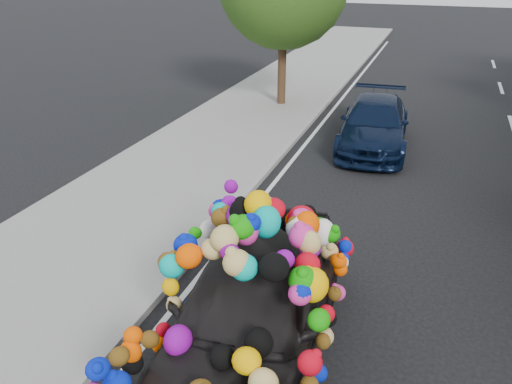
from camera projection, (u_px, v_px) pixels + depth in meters
ground at (327, 279)px, 8.20m from camera, size 100.00×100.00×0.00m
sidewalk at (106, 231)px, 9.51m from camera, size 4.00×60.00×0.12m
kerb at (198, 249)px, 8.90m from camera, size 0.15×60.00×0.13m
plush_art_car at (253, 284)px, 6.20m from camera, size 2.50×4.86×2.19m
navy_sedan at (374, 124)px, 13.61m from camera, size 2.09×4.47×1.26m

